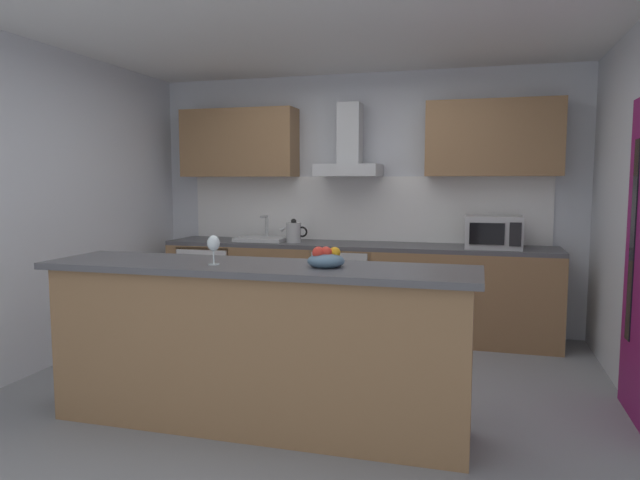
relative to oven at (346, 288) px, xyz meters
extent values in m
cube|color=gray|center=(0.08, -1.60, -0.47)|extent=(5.36, 4.89, 0.02)
cube|color=white|center=(0.08, -1.60, 2.15)|extent=(5.36, 4.89, 0.02)
cube|color=silver|center=(0.08, 0.41, 0.84)|extent=(5.36, 0.12, 2.60)
cube|color=silver|center=(-2.16, -1.60, 0.84)|extent=(0.12, 4.89, 2.60)
cube|color=white|center=(0.08, 0.33, 0.77)|extent=(3.71, 0.02, 0.66)
cube|color=olive|center=(0.08, 0.03, -0.03)|extent=(3.84, 0.60, 0.86)
cube|color=#4C4C51|center=(0.08, 0.03, 0.42)|extent=(3.84, 0.60, 0.04)
cube|color=olive|center=(-0.04, -2.27, 0.03)|extent=(2.56, 0.52, 0.98)
cube|color=#4C4C51|center=(-0.04, -2.27, 0.54)|extent=(2.66, 0.64, 0.04)
cube|color=olive|center=(-1.20, 0.18, 1.45)|extent=(1.23, 0.32, 0.70)
cube|color=olive|center=(1.36, 0.18, 1.45)|extent=(1.23, 0.32, 0.70)
cube|color=black|center=(2.23, -1.37, 0.67)|extent=(0.01, 0.11, 1.31)
cube|color=slate|center=(0.00, 0.01, 0.00)|extent=(0.60, 0.56, 0.80)
cube|color=black|center=(0.00, -0.29, -0.06)|extent=(0.50, 0.02, 0.48)
cube|color=#B7BABC|center=(0.00, -0.29, 0.34)|extent=(0.54, 0.02, 0.09)
cylinder|color=#B7BABC|center=(0.00, -0.32, 0.18)|extent=(0.49, 0.02, 0.02)
cube|color=white|center=(-1.43, 0.01, -0.04)|extent=(0.58, 0.56, 0.85)
cube|color=silver|center=(-1.43, -0.28, -0.04)|extent=(0.55, 0.02, 0.80)
cylinder|color=#B7BABC|center=(-1.21, -0.30, 0.01)|extent=(0.02, 0.02, 0.38)
cube|color=#B7BABC|center=(1.39, -0.02, 0.59)|extent=(0.50, 0.36, 0.30)
cube|color=black|center=(1.33, -0.21, 0.59)|extent=(0.30, 0.02, 0.19)
cube|color=black|center=(1.57, -0.21, 0.59)|extent=(0.10, 0.01, 0.21)
cube|color=silver|center=(-0.88, 0.01, 0.46)|extent=(0.50, 0.40, 0.04)
cylinder|color=#B7BABC|center=(-0.88, 0.13, 0.57)|extent=(0.03, 0.03, 0.26)
cylinder|color=#B7BABC|center=(-0.88, 0.05, 0.69)|extent=(0.03, 0.16, 0.03)
cylinder|color=#B7BABC|center=(-0.53, -0.03, 0.54)|extent=(0.15, 0.15, 0.20)
sphere|color=black|center=(-0.53, -0.03, 0.65)|extent=(0.06, 0.06, 0.06)
cone|color=#B7BABC|center=(-0.63, -0.03, 0.58)|extent=(0.09, 0.04, 0.07)
torus|color=black|center=(-0.44, -0.03, 0.55)|extent=(0.11, 0.02, 0.11)
cube|color=#B7BABC|center=(0.00, 0.11, 1.16)|extent=(0.62, 0.45, 0.12)
cube|color=#B7BABC|center=(0.00, 0.16, 1.52)|extent=(0.22, 0.22, 0.60)
cylinder|color=silver|center=(-0.27, -2.36, 0.56)|extent=(0.07, 0.07, 0.01)
cylinder|color=silver|center=(-0.27, -2.36, 0.61)|extent=(0.01, 0.01, 0.09)
ellipsoid|color=silver|center=(-0.27, -2.36, 0.69)|extent=(0.08, 0.08, 0.10)
ellipsoid|color=slate|center=(0.40, -2.26, 0.59)|extent=(0.22, 0.22, 0.09)
sphere|color=red|center=(0.36, -2.28, 0.64)|extent=(0.07, 0.07, 0.07)
sphere|color=orange|center=(0.45, -2.23, 0.64)|extent=(0.07, 0.07, 0.07)
sphere|color=red|center=(0.40, -2.26, 0.64)|extent=(0.07, 0.07, 0.07)
camera|label=1|loc=(1.26, -5.48, 1.06)|focal=32.27mm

